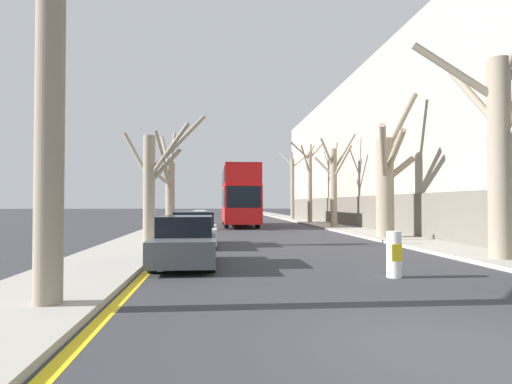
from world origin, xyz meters
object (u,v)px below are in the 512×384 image
(parked_car_1, at_px, (194,230))
(parked_car_0, at_px, (185,242))
(street_tree_left_0, at_px, (47,81))
(street_tree_right_0, at_px, (501,141))
(traffic_bollard, at_px, (394,254))
(street_tree_left_1, at_px, (152,182))
(street_tree_left_2, at_px, (169,186))
(street_tree_right_3, at_px, (310,181))
(double_decker_bus, at_px, (240,193))
(street_tree_right_4, at_px, (293,186))
(street_tree_right_1, at_px, (387,180))
(street_tree_right_2, at_px, (334,182))

(parked_car_1, bearing_deg, parked_car_0, -90.00)
(street_tree_left_0, xyz_separation_m, parked_car_1, (1.95, 11.47, -3.14))
(parked_car_0, bearing_deg, street_tree_right_0, -1.03)
(parked_car_0, bearing_deg, traffic_bollard, -26.59)
(parked_car_0, xyz_separation_m, parked_car_1, (-0.00, 6.06, 0.00))
(street_tree_left_1, xyz_separation_m, street_tree_left_2, (-0.45, 11.62, 0.29))
(street_tree_right_3, bearing_deg, street_tree_left_2, -141.96)
(street_tree_right_3, distance_m, double_decker_bus, 7.91)
(street_tree_right_4, height_order, parked_car_0, street_tree_right_4)
(street_tree_left_1, bearing_deg, street_tree_right_1, 12.47)
(street_tree_right_3, height_order, double_decker_bus, street_tree_right_3)
(street_tree_right_2, bearing_deg, street_tree_right_1, -89.49)
(street_tree_left_2, xyz_separation_m, street_tree_right_1, (11.53, -9.17, -0.02))
(street_tree_left_0, height_order, double_decker_bus, street_tree_left_0)
(street_tree_right_3, bearing_deg, traffic_bollard, -98.16)
(street_tree_left_0, xyz_separation_m, street_tree_right_2, (11.20, 23.58, -0.50))
(street_tree_left_0, relative_size, parked_car_1, 1.87)
(parked_car_0, bearing_deg, street_tree_left_0, -109.88)
(street_tree_right_4, bearing_deg, parked_car_1, -107.64)
(street_tree_left_1, xyz_separation_m, double_decker_bus, (4.58, 16.31, -0.08))
(street_tree_right_0, bearing_deg, parked_car_0, 178.97)
(street_tree_right_4, bearing_deg, traffic_bollard, -96.27)
(parked_car_0, height_order, parked_car_1, parked_car_1)
(double_decker_bus, bearing_deg, street_tree_right_2, -33.84)
(street_tree_right_0, distance_m, parked_car_0, 9.95)
(parked_car_1, xyz_separation_m, traffic_bollard, (5.13, -8.63, -0.12))
(street_tree_left_1, height_order, double_decker_bus, street_tree_left_1)
(street_tree_left_0, distance_m, street_tree_right_1, 18.03)
(street_tree_right_0, height_order, street_tree_right_2, street_tree_right_0)
(street_tree_left_2, distance_m, street_tree_right_3, 14.67)
(street_tree_left_2, height_order, street_tree_right_2, street_tree_left_2)
(street_tree_left_0, distance_m, street_tree_left_2, 23.21)
(street_tree_left_0, bearing_deg, parked_car_0, 70.12)
(street_tree_right_0, height_order, parked_car_1, street_tree_right_0)
(street_tree_left_0, xyz_separation_m, street_tree_right_1, (11.29, 14.03, -0.87))
(street_tree_left_0, relative_size, street_tree_right_0, 1.09)
(street_tree_left_2, bearing_deg, street_tree_right_0, -56.97)
(parked_car_1, bearing_deg, traffic_bollard, -59.29)
(double_decker_bus, relative_size, traffic_bollard, 9.43)
(street_tree_right_3, bearing_deg, street_tree_left_0, -109.31)
(parked_car_0, bearing_deg, street_tree_right_4, 75.25)
(street_tree_right_0, bearing_deg, street_tree_right_2, 90.73)
(street_tree_left_0, height_order, street_tree_left_2, street_tree_left_0)
(street_tree_right_4, distance_m, traffic_bollard, 38.17)
(street_tree_left_1, distance_m, street_tree_right_4, 31.12)
(street_tree_right_2, distance_m, double_decker_bus, 7.76)
(street_tree_right_4, relative_size, parked_car_1, 1.67)
(street_tree_left_0, distance_m, parked_car_0, 6.55)
(street_tree_right_3, xyz_separation_m, double_decker_bus, (-6.51, -4.34, -1.18))
(street_tree_left_1, xyz_separation_m, traffic_bollard, (6.87, -8.74, -2.11))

